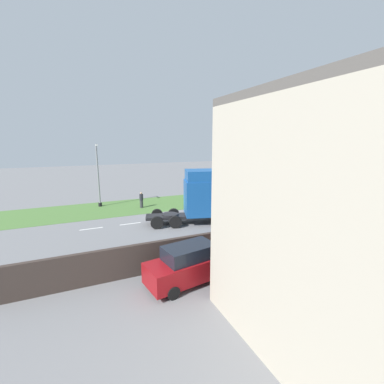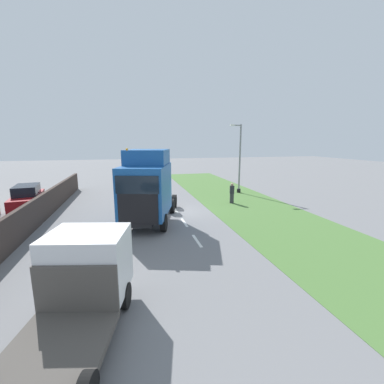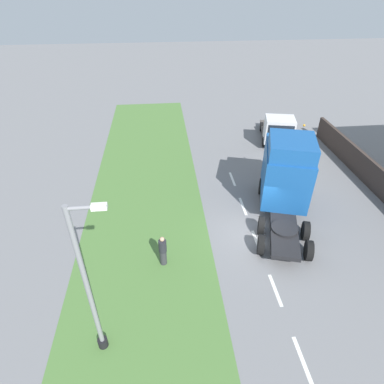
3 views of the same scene
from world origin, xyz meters
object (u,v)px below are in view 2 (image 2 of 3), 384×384
lorry_cab (147,188)px  flatbed_truck (83,277)px  parked_car (27,199)px  lamp_post (239,163)px  pedestrian (232,193)px

lorry_cab → flatbed_truck: lorry_cab is taller
parked_car → lamp_post: size_ratio=0.72×
lorry_cab → flatbed_truck: 8.87m
flatbed_truck → pedestrian: (-9.80, -12.47, -0.48)m
lamp_post → pedestrian: 5.21m
flatbed_truck → lamp_post: lamp_post is taller
lorry_cab → flatbed_truck: size_ratio=1.37×
flatbed_truck → pedestrian: flatbed_truck is taller
lorry_cab → flatbed_truck: (2.48, 8.46, -1.03)m
flatbed_truck → parked_car: size_ratio=1.16×
flatbed_truck → pedestrian: bearing=64.3°
lorry_cab → parked_car: lorry_cab is taller
lorry_cab → lamp_post: 12.65m
flatbed_truck → lamp_post: bearing=66.1°
parked_car → pedestrian: parked_car is taller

